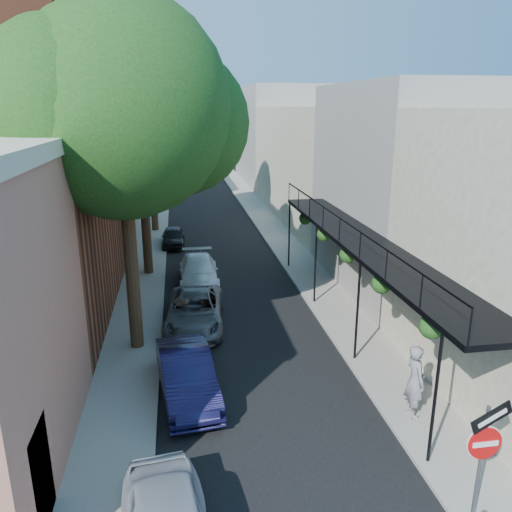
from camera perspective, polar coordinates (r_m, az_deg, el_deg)
name	(u,v)px	position (r m, az deg, el deg)	size (l,w,h in m)	color
road_surface	(210,220)	(36.96, -5.34, 4.16)	(6.00, 64.00, 0.01)	black
sidewalk_left	(154,221)	(36.93, -11.56, 3.96)	(2.00, 64.00, 0.12)	gray
sidewalk_right	(263,217)	(37.40, 0.80, 4.46)	(2.00, 64.00, 0.12)	gray
buildings_left	(67,155)	(35.64, -20.79, 10.73)	(10.10, 59.10, 12.00)	#AF7559
buildings_right	(332,158)	(37.39, 8.68, 11.05)	(9.80, 55.00, 10.00)	beige
sign_post	(484,448)	(10.64, 24.60, -19.33)	(0.89, 0.17, 2.99)	#595B60
oak_near	(135,112)	(16.32, -13.63, 15.75)	(7.48, 6.80, 11.42)	#332214
oak_mid	(148,128)	(24.29, -12.21, 14.09)	(6.60, 6.00, 10.20)	#332214
oak_far	(155,102)	(33.30, -11.44, 16.84)	(7.70, 7.00, 11.90)	#332214
parked_car_b	(187,375)	(14.76, -7.92, -13.34)	(1.43, 4.11, 1.36)	#141238
parked_car_c	(195,311)	(19.01, -7.02, -6.29)	(2.11, 4.58, 1.27)	#5A5C62
parked_car_d	(199,271)	(23.47, -6.57, -1.74)	(1.76, 4.34, 1.26)	white
parked_car_e	(173,237)	(30.10, -9.44, 2.16)	(1.32, 3.27, 1.12)	black
pedestrian	(415,381)	(14.12, 17.71, -13.43)	(0.74, 0.48, 2.02)	slate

